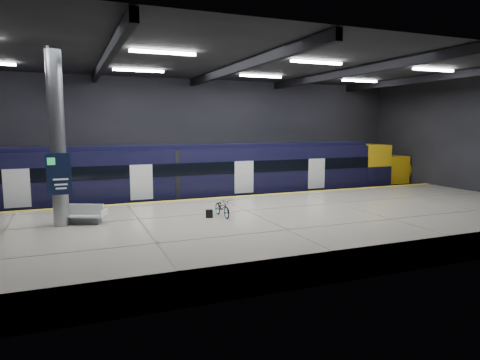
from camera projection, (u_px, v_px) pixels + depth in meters
ground at (239, 228)px, 21.04m from camera, size 30.00×30.00×0.00m
room_shell at (239, 111)px, 20.32m from camera, size 30.10×16.10×8.05m
platform at (260, 229)px, 18.68m from camera, size 30.00×11.00×1.10m
safety_strip at (220, 198)px, 23.43m from camera, size 30.00×0.40×0.01m
rails at (205, 207)px, 26.09m from camera, size 30.00×1.52×0.16m
train at (217, 174)px, 26.12m from camera, size 29.40×2.84×3.79m
bench at (83, 217)px, 17.28m from camera, size 1.97×1.44×0.80m
bicycle at (222, 208)px, 18.57m from camera, size 0.61×1.54×0.79m
pannier_bag at (209, 214)px, 18.38m from camera, size 0.34×0.26×0.35m
info_column at (57, 141)px, 16.54m from camera, size 0.90×0.78×6.90m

